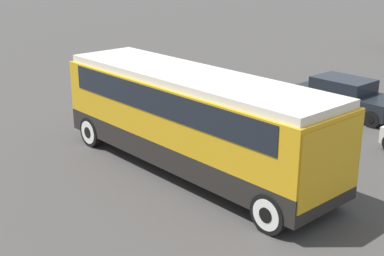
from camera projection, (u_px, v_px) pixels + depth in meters
The scene contains 3 objects.
ground_plane at pixel (192, 170), 16.42m from camera, with size 120.00×120.00×0.00m, color #423F3D.
tour_bus at pixel (194, 114), 15.77m from camera, with size 9.78×2.62×3.04m.
parked_car_near at pixel (345, 96), 21.87m from camera, with size 4.37×1.88×1.46m.
Camera 1 is at (11.31, -10.07, 6.48)m, focal length 50.00 mm.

